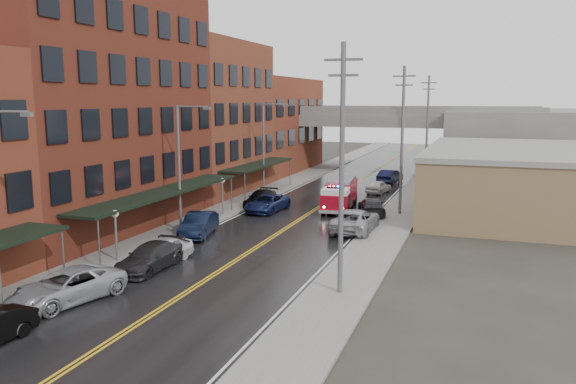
% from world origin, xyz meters
% --- Properties ---
extents(road, '(11.00, 160.00, 0.02)m').
position_xyz_m(road, '(0.00, 30.00, 0.01)').
color(road, black).
rests_on(road, ground).
extents(sidewalk_left, '(3.00, 160.00, 0.15)m').
position_xyz_m(sidewalk_left, '(-7.30, 30.00, 0.07)').
color(sidewalk_left, slate).
rests_on(sidewalk_left, ground).
extents(sidewalk_right, '(3.00, 160.00, 0.15)m').
position_xyz_m(sidewalk_right, '(7.30, 30.00, 0.07)').
color(sidewalk_right, slate).
rests_on(sidewalk_right, ground).
extents(curb_left, '(0.30, 160.00, 0.15)m').
position_xyz_m(curb_left, '(-5.65, 30.00, 0.07)').
color(curb_left, gray).
rests_on(curb_left, ground).
extents(curb_right, '(0.30, 160.00, 0.15)m').
position_xyz_m(curb_right, '(5.65, 30.00, 0.07)').
color(curb_right, gray).
rests_on(curb_right, ground).
extents(brick_building_b, '(9.00, 20.00, 18.00)m').
position_xyz_m(brick_building_b, '(-13.30, 23.00, 9.00)').
color(brick_building_b, '#5B2618').
rests_on(brick_building_b, ground).
extents(brick_building_c, '(9.00, 15.00, 15.00)m').
position_xyz_m(brick_building_c, '(-13.30, 40.50, 7.50)').
color(brick_building_c, brown).
rests_on(brick_building_c, ground).
extents(brick_building_far, '(9.00, 20.00, 12.00)m').
position_xyz_m(brick_building_far, '(-13.30, 58.00, 6.00)').
color(brick_building_far, brown).
rests_on(brick_building_far, ground).
extents(tan_building, '(14.00, 22.00, 5.00)m').
position_xyz_m(tan_building, '(16.00, 40.00, 2.50)').
color(tan_building, olive).
rests_on(tan_building, ground).
extents(right_far_block, '(18.00, 30.00, 8.00)m').
position_xyz_m(right_far_block, '(18.00, 70.00, 4.00)').
color(right_far_block, slate).
rests_on(right_far_block, ground).
extents(awning_1, '(2.60, 18.00, 3.09)m').
position_xyz_m(awning_1, '(-7.49, 23.00, 2.99)').
color(awning_1, black).
rests_on(awning_1, ground).
extents(awning_2, '(2.60, 13.00, 3.09)m').
position_xyz_m(awning_2, '(-7.49, 40.50, 2.99)').
color(awning_2, black).
rests_on(awning_2, ground).
extents(globe_lamp_1, '(0.44, 0.44, 3.12)m').
position_xyz_m(globe_lamp_1, '(-6.40, 16.00, 2.31)').
color(globe_lamp_1, '#59595B').
rests_on(globe_lamp_1, ground).
extents(globe_lamp_2, '(0.44, 0.44, 3.12)m').
position_xyz_m(globe_lamp_2, '(-6.40, 30.00, 2.31)').
color(globe_lamp_2, '#59595B').
rests_on(globe_lamp_2, ground).
extents(street_lamp_1, '(2.64, 0.22, 9.00)m').
position_xyz_m(street_lamp_1, '(-6.55, 24.00, 5.19)').
color(street_lamp_1, '#59595B').
rests_on(street_lamp_1, ground).
extents(street_lamp_2, '(2.64, 0.22, 9.00)m').
position_xyz_m(street_lamp_2, '(-6.55, 40.00, 5.19)').
color(street_lamp_2, '#59595B').
rests_on(street_lamp_2, ground).
extents(utility_pole_0, '(1.80, 0.24, 12.00)m').
position_xyz_m(utility_pole_0, '(7.20, 15.00, 6.31)').
color(utility_pole_0, '#59595B').
rests_on(utility_pole_0, ground).
extents(utility_pole_1, '(1.80, 0.24, 12.00)m').
position_xyz_m(utility_pole_1, '(7.20, 35.00, 6.31)').
color(utility_pole_1, '#59595B').
rests_on(utility_pole_1, ground).
extents(utility_pole_2, '(1.80, 0.24, 12.00)m').
position_xyz_m(utility_pole_2, '(7.20, 55.00, 6.31)').
color(utility_pole_2, '#59595B').
rests_on(utility_pole_2, ground).
extents(overpass, '(40.00, 10.00, 7.50)m').
position_xyz_m(overpass, '(0.00, 62.00, 5.99)').
color(overpass, slate).
rests_on(overpass, ground).
extents(fire_truck, '(3.42, 7.26, 2.58)m').
position_xyz_m(fire_truck, '(1.95, 35.69, 1.40)').
color(fire_truck, maroon).
rests_on(fire_truck, ground).
extents(parked_car_left_2, '(3.93, 6.01, 1.54)m').
position_xyz_m(parked_car_left_2, '(-4.62, 9.77, 0.77)').
color(parked_car_left_2, '#9EA1A5').
rests_on(parked_car_left_2, ground).
extents(parked_car_left_3, '(2.06, 5.00, 1.45)m').
position_xyz_m(parked_car_left_3, '(-3.79, 15.42, 0.72)').
color(parked_car_left_3, '#232325').
rests_on(parked_car_left_3, ground).
extents(parked_car_left_4, '(2.69, 4.55, 1.45)m').
position_xyz_m(parked_car_left_4, '(-3.98, 16.80, 0.73)').
color(parked_car_left_4, silver).
rests_on(parked_car_left_4, ground).
extents(parked_car_left_5, '(2.69, 5.12, 1.61)m').
position_xyz_m(parked_car_left_5, '(-5.00, 23.34, 0.80)').
color(parked_car_left_5, black).
rests_on(parked_car_left_5, ground).
extents(parked_car_left_6, '(2.76, 5.34, 1.44)m').
position_xyz_m(parked_car_left_6, '(-3.60, 32.84, 0.72)').
color(parked_car_left_6, '#141E4B').
rests_on(parked_car_left_6, ground).
extents(parked_car_left_7, '(2.14, 4.89, 1.40)m').
position_xyz_m(parked_car_left_7, '(-5.00, 34.80, 0.70)').
color(parked_car_left_7, black).
rests_on(parked_car_left_7, ground).
extents(parked_car_right_0, '(2.75, 5.92, 1.64)m').
position_xyz_m(parked_car_right_0, '(5.00, 28.20, 0.82)').
color(parked_car_right_0, '#96999D').
rests_on(parked_car_right_0, ground).
extents(parked_car_right_1, '(3.27, 5.23, 1.41)m').
position_xyz_m(parked_car_right_1, '(5.00, 34.20, 0.71)').
color(parked_car_right_1, black).
rests_on(parked_car_right_1, ground).
extents(parked_car_right_2, '(2.32, 4.16, 1.34)m').
position_xyz_m(parked_car_right_2, '(3.60, 45.23, 0.67)').
color(parked_car_right_2, silver).
rests_on(parked_car_right_2, ground).
extents(parked_car_right_3, '(2.34, 5.00, 1.59)m').
position_xyz_m(parked_car_right_3, '(3.60, 52.20, 0.79)').
color(parked_car_right_3, black).
rests_on(parked_car_right_3, ground).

